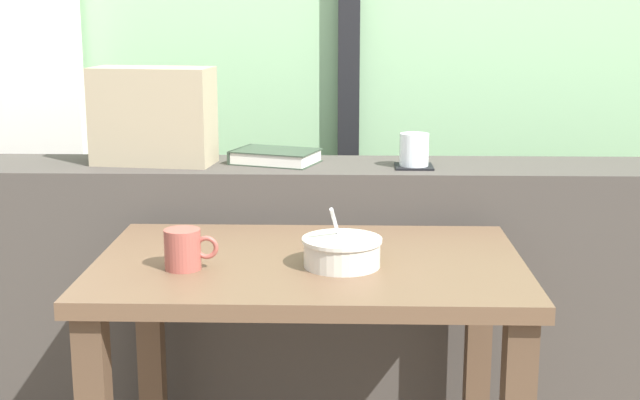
# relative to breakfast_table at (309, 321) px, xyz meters

# --- Properties ---
(dark_console_ledge) EXTENTS (2.80, 0.30, 0.85)m
(dark_console_ledge) POSITION_rel_breakfast_table_xyz_m (-0.02, 0.51, -0.17)
(dark_console_ledge) COLOR #423D38
(dark_console_ledge) RESTS_ON ground
(breakfast_table) EXTENTS (0.92, 0.61, 0.73)m
(breakfast_table) POSITION_rel_breakfast_table_xyz_m (0.00, 0.00, 0.00)
(breakfast_table) COLOR brown
(breakfast_table) RESTS_ON ground
(coaster_square) EXTENTS (0.10, 0.10, 0.00)m
(coaster_square) POSITION_rel_breakfast_table_xyz_m (0.26, 0.48, 0.26)
(coaster_square) COLOR black
(coaster_square) RESTS_ON dark_console_ledge
(juice_glass) EXTENTS (0.08, 0.08, 0.09)m
(juice_glass) POSITION_rel_breakfast_table_xyz_m (0.26, 0.48, 0.30)
(juice_glass) COLOR white
(juice_glass) RESTS_ON coaster_square
(closed_book) EXTENTS (0.26, 0.21, 0.04)m
(closed_book) POSITION_rel_breakfast_table_xyz_m (-0.11, 0.53, 0.28)
(closed_book) COLOR #334233
(closed_book) RESTS_ON dark_console_ledge
(throw_pillow) EXTENTS (0.34, 0.18, 0.26)m
(throw_pillow) POSITION_rel_breakfast_table_xyz_m (-0.44, 0.51, 0.39)
(throw_pillow) COLOR tan
(throw_pillow) RESTS_ON dark_console_ledge
(soup_bowl) EXTENTS (0.17, 0.17, 0.14)m
(soup_bowl) POSITION_rel_breakfast_table_xyz_m (0.07, -0.05, 0.17)
(soup_bowl) COLOR beige
(soup_bowl) RESTS_ON breakfast_table
(ceramic_mug) EXTENTS (0.11, 0.08, 0.08)m
(ceramic_mug) POSITION_rel_breakfast_table_xyz_m (-0.26, -0.08, 0.18)
(ceramic_mug) COLOR #9E4C42
(ceramic_mug) RESTS_ON breakfast_table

